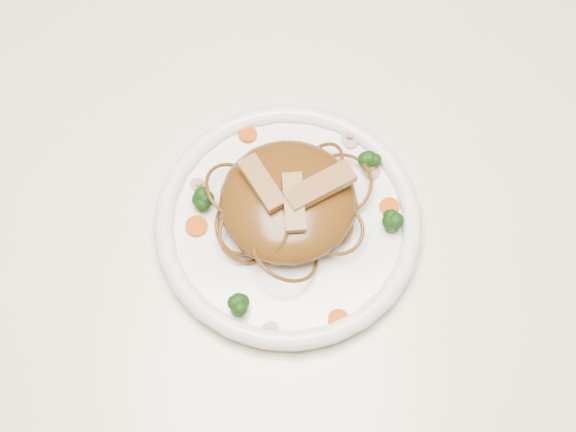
{
  "coord_description": "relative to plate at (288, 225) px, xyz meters",
  "views": [
    {
      "loc": [
        0.01,
        -0.34,
        1.55
      ],
      "look_at": [
        0.03,
        0.01,
        0.78
      ],
      "focal_mm": 52.15,
      "sensor_mm": 36.0,
      "label": 1
    }
  ],
  "objects": [
    {
      "name": "mushroom_0",
      "position": [
        -0.03,
        -0.11,
        0.01
      ],
      "size": [
        0.03,
        0.03,
        0.01
      ],
      "primitive_type": "cylinder",
      "rotation": [
        0.0,
        0.0,
        0.55
      ],
      "color": "tan",
      "rests_on": "plate"
    },
    {
      "name": "chicken_c",
      "position": [
        0.01,
        -0.0,
        0.06
      ],
      "size": [
        0.02,
        0.06,
        0.01
      ],
      "primitive_type": "cube",
      "rotation": [
        0.0,
        0.0,
        4.71
      ],
      "color": "#AC7F51",
      "rests_on": "noodle_mound"
    },
    {
      "name": "chicken_a",
      "position": [
        0.03,
        0.01,
        0.06
      ],
      "size": [
        0.07,
        0.05,
        0.01
      ],
      "primitive_type": "cube",
      "rotation": [
        0.0,
        0.0,
        0.47
      ],
      "color": "#AC7F51",
      "rests_on": "noodle_mound"
    },
    {
      "name": "chicken_b",
      "position": [
        -0.02,
        0.02,
        0.06
      ],
      "size": [
        0.05,
        0.06,
        0.01
      ],
      "primitive_type": "cube",
      "rotation": [
        0.0,
        0.0,
        2.04
      ],
      "color": "#AC7F51",
      "rests_on": "noodle_mound"
    },
    {
      "name": "broccoli_3",
      "position": [
        0.1,
        -0.01,
        0.03
      ],
      "size": [
        0.03,
        0.03,
        0.03
      ],
      "primitive_type": null,
      "rotation": [
        0.0,
        0.0,
        0.09
      ],
      "color": "#163E0D",
      "rests_on": "plate"
    },
    {
      "name": "carrot_3",
      "position": [
        -0.04,
        0.1,
        0.01
      ],
      "size": [
        0.02,
        0.02,
        0.0
      ],
      "primitive_type": "cylinder",
      "rotation": [
        0.0,
        0.0,
        0.03
      ],
      "color": "#D95107",
      "rests_on": "plate"
    },
    {
      "name": "plate",
      "position": [
        0.0,
        0.0,
        0.0
      ],
      "size": [
        0.3,
        0.3,
        0.02
      ],
      "primitive_type": "cylinder",
      "rotation": [
        0.0,
        0.0,
        0.1
      ],
      "color": "white",
      "rests_on": "table"
    },
    {
      "name": "carrot_4",
      "position": [
        0.04,
        -0.11,
        0.01
      ],
      "size": [
        0.03,
        0.03,
        0.0
      ],
      "primitive_type": "cylinder",
      "rotation": [
        0.0,
        0.0,
        0.42
      ],
      "color": "#D95107",
      "rests_on": "plate"
    },
    {
      "name": "mushroom_3",
      "position": [
        0.07,
        0.09,
        0.01
      ],
      "size": [
        0.03,
        0.03,
        0.01
      ],
      "primitive_type": "cylinder",
      "rotation": [
        0.0,
        0.0,
        1.63
      ],
      "color": "tan",
      "rests_on": "plate"
    },
    {
      "name": "ground",
      "position": [
        -0.03,
        -0.01,
        -0.76
      ],
      "size": [
        4.0,
        4.0,
        0.0
      ],
      "primitive_type": "plane",
      "color": "#51321C",
      "rests_on": "ground"
    },
    {
      "name": "mushroom_2",
      "position": [
        -0.09,
        0.05,
        0.01
      ],
      "size": [
        0.03,
        0.03,
        0.01
      ],
      "primitive_type": "cylinder",
      "rotation": [
        0.0,
        0.0,
        -0.58
      ],
      "color": "tan",
      "rests_on": "plate"
    },
    {
      "name": "broccoli_2",
      "position": [
        -0.06,
        -0.09,
        0.02
      ],
      "size": [
        0.03,
        0.03,
        0.03
      ],
      "primitive_type": null,
      "rotation": [
        0.0,
        0.0,
        -0.39
      ],
      "color": "#163E0D",
      "rests_on": "plate"
    },
    {
      "name": "table",
      "position": [
        -0.03,
        -0.01,
        -0.11
      ],
      "size": [
        1.2,
        0.8,
        0.75
      ],
      "color": "white",
      "rests_on": "ground"
    },
    {
      "name": "broccoli_1",
      "position": [
        -0.09,
        0.02,
        0.02
      ],
      "size": [
        0.03,
        0.03,
        0.03
      ],
      "primitive_type": null,
      "rotation": [
        0.0,
        0.0,
        -0.28
      ],
      "color": "#163E0D",
      "rests_on": "plate"
    },
    {
      "name": "noodle_mound",
      "position": [
        0.0,
        0.01,
        0.03
      ],
      "size": [
        0.18,
        0.18,
        0.04
      ],
      "primitive_type": "ellipsoid",
      "rotation": [
        0.0,
        0.0,
        -0.41
      ],
      "color": "#5E3611",
      "rests_on": "plate"
    },
    {
      "name": "mushroom_1",
      "position": [
        0.09,
        0.05,
        0.01
      ],
      "size": [
        0.03,
        0.03,
        0.01
      ],
      "primitive_type": "cylinder",
      "rotation": [
        0.0,
        0.0,
        1.65
      ],
      "color": "tan",
      "rests_on": "plate"
    },
    {
      "name": "carrot_1",
      "position": [
        -0.09,
        0.0,
        0.01
      ],
      "size": [
        0.03,
        0.03,
        0.0
      ],
      "primitive_type": "cylinder",
      "rotation": [
        0.0,
        0.0,
        -0.41
      ],
      "color": "#D95107",
      "rests_on": "plate"
    },
    {
      "name": "carrot_0",
      "position": [
        0.04,
        0.07,
        0.01
      ],
      "size": [
        0.02,
        0.02,
        0.0
      ],
      "primitive_type": "cylinder",
      "rotation": [
        0.0,
        0.0,
        -0.07
      ],
      "color": "#D95107",
      "rests_on": "plate"
    },
    {
      "name": "carrot_2",
      "position": [
        0.11,
        0.01,
        0.01
      ],
      "size": [
        0.03,
        0.03,
        0.0
      ],
      "primitive_type": "cylinder",
      "rotation": [
        0.0,
        0.0,
        0.31
      ],
      "color": "#D95107",
      "rests_on": "plate"
    },
    {
      "name": "broccoli_0",
      "position": [
        0.09,
        0.06,
        0.02
      ],
      "size": [
        0.02,
        0.02,
        0.03
      ],
      "primitive_type": null,
      "rotation": [
        0.0,
        0.0,
        0.03
      ],
      "color": "#163E0D",
      "rests_on": "plate"
    }
  ]
}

